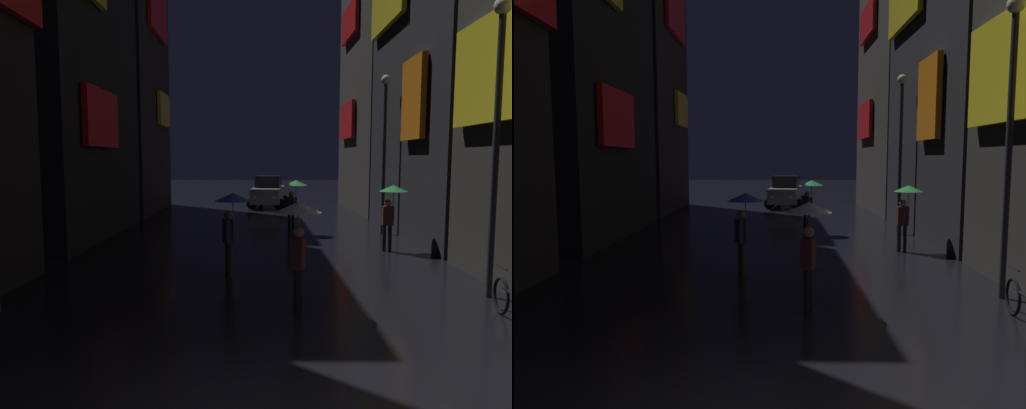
# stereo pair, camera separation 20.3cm
# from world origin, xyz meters

# --- Properties ---
(building_left_mid) EXTENTS (4.25, 8.35, 16.06)m
(building_left_mid) POSITION_xyz_m (-7.48, 13.18, 8.04)
(building_left_mid) COLOR black
(building_left_mid) RESTS_ON ground
(building_left_far) EXTENTS (4.25, 7.38, 16.30)m
(building_left_far) POSITION_xyz_m (-7.49, 21.69, 8.16)
(building_left_far) COLOR #232328
(building_left_far) RESTS_ON ground
(building_right_mid) EXTENTS (4.25, 8.77, 13.74)m
(building_right_mid) POSITION_xyz_m (7.48, 13.39, 6.88)
(building_right_mid) COLOR #232328
(building_right_mid) RESTS_ON ground
(pedestrian_far_right_green) EXTENTS (0.90, 0.90, 2.12)m
(pedestrian_far_right_green) POSITION_xyz_m (4.32, 10.33, 1.67)
(pedestrian_far_right_green) COLOR black
(pedestrian_far_right_green) RESTS_ON ground
(pedestrian_foreground_left_blue) EXTENTS (0.90, 0.90, 2.12)m
(pedestrian_foreground_left_blue) POSITION_xyz_m (-0.60, 7.09, 1.67)
(pedestrian_foreground_left_blue) COLOR #38332D
(pedestrian_foreground_left_blue) RESTS_ON ground
(pedestrian_midstreet_centre_green) EXTENTS (0.90, 0.90, 2.12)m
(pedestrian_midstreet_centre_green) POSITION_xyz_m (1.52, 13.75, 1.67)
(pedestrian_midstreet_centre_green) COLOR black
(pedestrian_midstreet_centre_green) RESTS_ON ground
(pedestrian_midstreet_left_clear) EXTENTS (0.90, 0.90, 2.12)m
(pedestrian_midstreet_left_clear) POSITION_xyz_m (0.83, 4.62, 1.67)
(pedestrian_midstreet_left_clear) COLOR black
(pedestrian_midstreet_left_clear) RESTS_ON ground
(bicycle_parked_at_storefront) EXTENTS (0.33, 1.81, 0.96)m
(bicycle_parked_at_storefront) POSITION_xyz_m (4.60, 3.81, 0.39)
(bicycle_parked_at_storefront) COLOR black
(bicycle_parked_at_storefront) RESTS_ON ground
(car_distant) EXTENTS (2.66, 4.33, 1.92)m
(car_distant) POSITION_xyz_m (0.78, 23.82, 0.93)
(car_distant) COLOR #99999E
(car_distant) RESTS_ON ground
(streetlamp_right_near) EXTENTS (0.36, 0.36, 6.21)m
(streetlamp_right_near) POSITION_xyz_m (5.00, 5.44, 3.82)
(streetlamp_right_near) COLOR #2D2D33
(streetlamp_right_near) RESTS_ON ground
(streetlamp_right_far) EXTENTS (0.36, 0.36, 6.16)m
(streetlamp_right_far) POSITION_xyz_m (5.00, 13.76, 3.79)
(streetlamp_right_far) COLOR #2D2D33
(streetlamp_right_far) RESTS_ON ground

